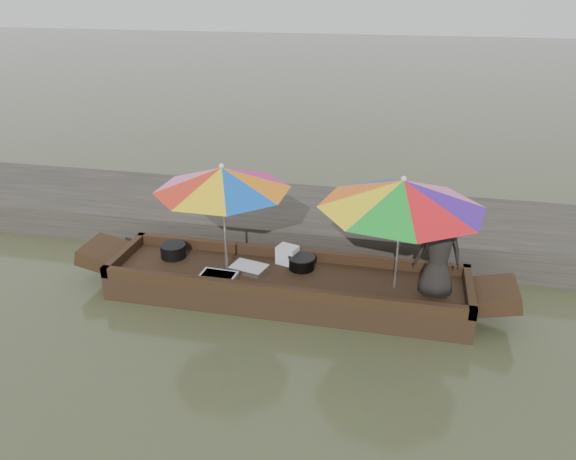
% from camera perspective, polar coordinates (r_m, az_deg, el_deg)
% --- Properties ---
extents(water, '(80.00, 80.00, 0.00)m').
position_cam_1_polar(water, '(7.91, -0.16, -6.91)').
color(water, '#464E2A').
rests_on(water, ground).
extents(dock, '(22.00, 2.20, 0.50)m').
position_cam_1_polar(dock, '(9.72, 2.67, 0.95)').
color(dock, '#2D2B26').
rests_on(dock, ground).
extents(boat_hull, '(4.93, 1.20, 0.35)m').
position_cam_1_polar(boat_hull, '(7.82, -0.16, -5.81)').
color(boat_hull, black).
rests_on(boat_hull, water).
extents(cooking_pot, '(0.37, 0.37, 0.19)m').
position_cam_1_polar(cooking_pot, '(8.38, -11.58, -2.09)').
color(cooking_pot, black).
rests_on(cooking_pot, boat_hull).
extents(tray_crayfish, '(0.50, 0.36, 0.09)m').
position_cam_1_polar(tray_crayfish, '(7.66, -7.14, -4.84)').
color(tray_crayfish, silver).
rests_on(tray_crayfish, boat_hull).
extents(tray_scallop, '(0.55, 0.44, 0.06)m').
position_cam_1_polar(tray_scallop, '(7.90, -4.00, -3.86)').
color(tray_scallop, silver).
rests_on(tray_scallop, boat_hull).
extents(charcoal_grill, '(0.36, 0.36, 0.17)m').
position_cam_1_polar(charcoal_grill, '(7.90, 1.39, -3.37)').
color(charcoal_grill, black).
rests_on(charcoal_grill, boat_hull).
extents(supply_bag, '(0.33, 0.29, 0.26)m').
position_cam_1_polar(supply_bag, '(8.02, -0.05, -2.54)').
color(supply_bag, silver).
rests_on(supply_bag, boat_hull).
extents(vendor, '(0.59, 0.40, 1.17)m').
position_cam_1_polar(vendor, '(7.28, 15.07, -2.38)').
color(vendor, black).
rests_on(vendor, boat_hull).
extents(umbrella_bow, '(2.37, 2.37, 1.55)m').
position_cam_1_polar(umbrella_bow, '(7.61, -6.50, 1.13)').
color(umbrella_bow, '#E5148A').
rests_on(umbrella_bow, boat_hull).
extents(umbrella_stern, '(2.47, 2.47, 1.55)m').
position_cam_1_polar(umbrella_stern, '(7.24, 11.20, -0.44)').
color(umbrella_stern, pink).
rests_on(umbrella_stern, boat_hull).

